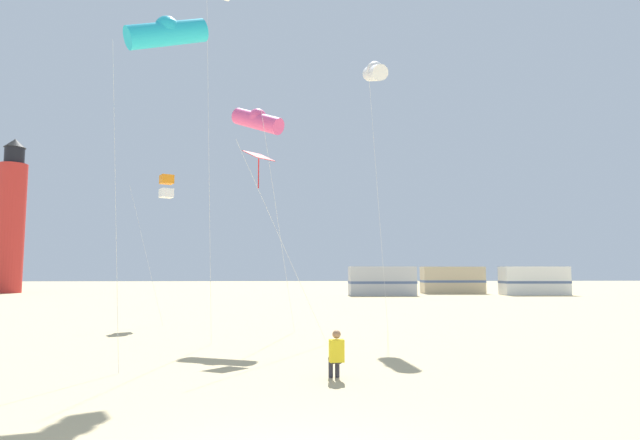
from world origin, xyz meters
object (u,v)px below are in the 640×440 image
kite_diamond_scarlet (260,162)px  rv_van_tan (452,280)px  kite_tube_rainbow (258,120)px  rv_van_white (534,281)px  lighthouse_distant (11,220)px  kite_flyer_standing (336,353)px  kite_box_orange (166,187)px  kite_tube_cyan (167,33)px  rv_van_silver (382,281)px  kite_tube_white (375,72)px

kite_diamond_scarlet → rv_van_tan: bearing=63.3°
kite_tube_rainbow → rv_van_white: (25.24, 29.10, -7.42)m
lighthouse_distant → rv_van_white: size_ratio=2.60×
kite_flyer_standing → lighthouse_distant: bearing=-60.6°
kite_tube_rainbow → kite_box_orange: bearing=136.6°
kite_tube_cyan → rv_van_silver: kite_tube_cyan is taller
kite_tube_cyan → lighthouse_distant: (-27.06, 41.61, -1.85)m
kite_tube_cyan → rv_van_white: kite_tube_cyan is taller
kite_tube_cyan → rv_van_white: bearing=52.0°
kite_box_orange → rv_van_silver: (14.86, 24.25, -5.31)m
lighthouse_distant → kite_diamond_scarlet: bearing=-52.2°
rv_van_tan → lighthouse_distant: bearing=178.0°
kite_diamond_scarlet → lighthouse_distant: size_ratio=0.41×
kite_tube_rainbow → kite_tube_white: kite_tube_white is taller
rv_van_silver → lighthouse_distant: bearing=169.9°
kite_tube_rainbow → lighthouse_distant: 46.07m
kite_tube_rainbow → kite_box_orange: kite_tube_rainbow is taller
kite_tube_rainbow → kite_diamond_scarlet: (0.33, -2.76, -2.37)m
kite_tube_white → lighthouse_distant: (-34.49, 34.32, -3.61)m
kite_box_orange → lighthouse_distant: size_ratio=0.43×
rv_van_silver → kite_box_orange: bearing=-122.0°
kite_box_orange → kite_diamond_scarlet: bearing=-54.8°
kite_diamond_scarlet → kite_tube_white: size_ratio=0.57×
kite_box_orange → lighthouse_distant: bearing=128.3°
kite_flyer_standing → rv_van_white: rv_van_white is taller
kite_diamond_scarlet → rv_van_silver: bearing=73.0°
kite_box_orange → kite_tube_white: kite_tube_white is taller
rv_van_tan → rv_van_white: size_ratio=1.00×
kite_flyer_standing → rv_van_white: (22.63, 37.91, 0.78)m
rv_van_white → rv_van_tan: bearing=155.2°
kite_flyer_standing → rv_van_silver: size_ratio=0.18×
kite_tube_cyan → kite_diamond_scarlet: bearing=52.1°
kite_diamond_scarlet → kite_tube_cyan: 5.32m
kite_flyer_standing → rv_van_silver: bearing=-107.4°
lighthouse_distant → rv_van_white: 55.32m
kite_tube_rainbow → kite_box_orange: size_ratio=1.31×
kite_flyer_standing → rv_van_tan: size_ratio=0.18×
kite_flyer_standing → kite_tube_rainbow: kite_tube_rainbow is taller
kite_tube_rainbow → lighthouse_distant: (-29.32, 35.52, -0.97)m
kite_box_orange → kite_tube_white: 11.63m
kite_flyer_standing → rv_van_silver: rv_van_silver is taller
rv_van_tan → rv_van_white: same height
kite_tube_rainbow → kite_tube_cyan: (-2.27, -6.09, 0.88)m
rv_van_tan → kite_flyer_standing: bearing=-108.9°
lighthouse_distant → rv_van_silver: 40.38m
rv_van_white → kite_tube_cyan: bearing=-127.2°
kite_tube_white → lighthouse_distant: 48.79m
rv_van_white → kite_tube_white: bearing=-124.9°
kite_box_orange → kite_tube_cyan: kite_tube_cyan is taller
rv_van_silver → rv_van_tan: (8.08, 3.67, 0.00)m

